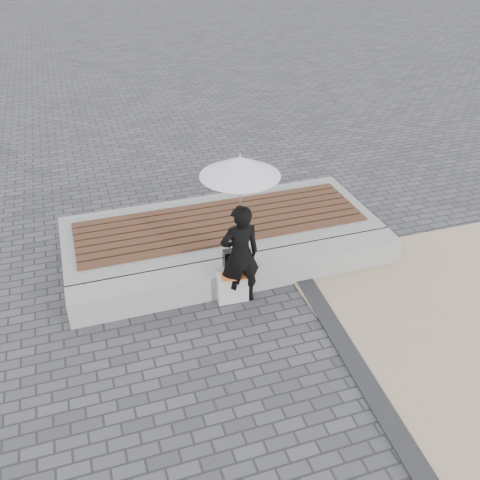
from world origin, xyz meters
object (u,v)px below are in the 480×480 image
woman (240,255)px  canvas_tote (232,287)px  seating_ledge (244,274)px  parasol (240,166)px  handbag (237,258)px

woman → canvas_tote: (-0.10, 0.02, -0.53)m
seating_ledge → parasol: 1.90m
canvas_tote → parasol: bearing=-10.1°
canvas_tote → handbag: bearing=62.8°
woman → parasol: size_ratio=1.17×
woman → seating_ledge: bearing=-119.5°
seating_ledge → parasol: size_ratio=3.87×
seating_ledge → parasol: (-0.17, -0.31, 1.87)m
seating_ledge → canvas_tote: 0.40m
woman → handbag: size_ratio=3.98×
seating_ledge → canvas_tote: (-0.27, -0.29, 0.03)m
canvas_tote → seating_ledge: bearing=49.4°
parasol → canvas_tote: size_ratio=2.84×
seating_ledge → handbag: 0.36m
seating_ledge → woman: 0.66m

